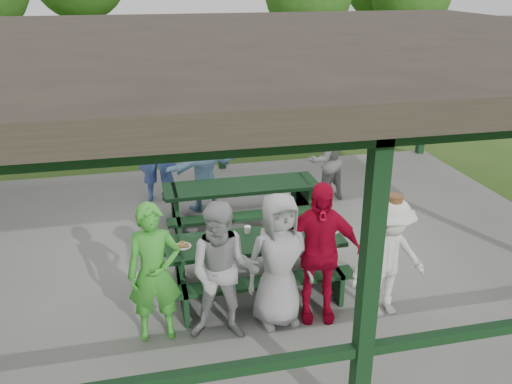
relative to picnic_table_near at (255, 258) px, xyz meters
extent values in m
plane|color=#2E5119|center=(0.40, 1.20, -0.57)|extent=(90.00, 90.00, 0.00)
cube|color=slate|center=(0.40, 1.20, -0.52)|extent=(10.00, 8.00, 0.10)
cube|color=black|center=(0.40, -2.60, 1.03)|extent=(0.15, 0.15, 3.00)
cube|color=black|center=(0.40, 5.00, 1.03)|extent=(0.15, 0.15, 3.00)
cube|color=black|center=(5.20, 5.00, 1.03)|extent=(0.15, 0.15, 3.00)
cube|color=black|center=(-2.00, 5.00, 0.43)|extent=(4.65, 0.10, 0.10)
cube|color=black|center=(2.80, 5.00, 0.43)|extent=(4.65, 0.10, 0.10)
cube|color=black|center=(0.40, -2.60, 2.43)|extent=(9.80, 0.15, 0.20)
cube|color=black|center=(0.40, 5.00, 2.43)|extent=(9.80, 0.15, 0.20)
cube|color=#2F2822|center=(0.40, 1.20, 2.65)|extent=(10.60, 8.60, 0.24)
cube|color=black|center=(0.00, 0.00, 0.25)|extent=(2.35, 0.75, 0.06)
cube|color=black|center=(0.00, -0.56, -0.04)|extent=(2.35, 0.28, 0.05)
cube|color=black|center=(0.00, 0.55, -0.04)|extent=(2.35, 0.28, 0.05)
cube|color=black|center=(-0.99, 0.00, -0.09)|extent=(0.06, 0.70, 0.75)
cube|color=black|center=(0.99, 0.00, -0.09)|extent=(0.06, 0.70, 0.75)
cube|color=black|center=(-0.99, 0.00, -0.24)|extent=(0.06, 1.39, 0.45)
cube|color=black|center=(0.99, 0.00, -0.24)|extent=(0.06, 1.39, 0.45)
cube|color=black|center=(0.23, 2.00, 0.25)|extent=(2.57, 0.75, 0.06)
cube|color=black|center=(0.23, 1.44, -0.04)|extent=(2.57, 0.28, 0.05)
cube|color=black|center=(0.23, 2.55, -0.04)|extent=(2.57, 0.28, 0.05)
cube|color=black|center=(-0.88, 2.00, -0.09)|extent=(0.06, 0.70, 0.75)
cube|color=black|center=(1.33, 2.00, -0.09)|extent=(0.06, 0.70, 0.75)
cube|color=black|center=(-0.88, 2.00, -0.24)|extent=(0.06, 1.39, 0.45)
cube|color=black|center=(1.33, 2.00, -0.24)|extent=(0.06, 1.39, 0.45)
cylinder|color=white|center=(-0.95, 0.00, 0.29)|extent=(0.22, 0.22, 0.01)
torus|color=olive|center=(-0.99, -0.02, 0.31)|extent=(0.10, 0.10, 0.03)
torus|color=olive|center=(-0.91, -0.02, 0.31)|extent=(0.10, 0.10, 0.03)
torus|color=olive|center=(-0.95, 0.04, 0.31)|extent=(0.10, 0.10, 0.03)
cylinder|color=white|center=(-0.37, 0.00, 0.29)|extent=(0.22, 0.22, 0.01)
torus|color=olive|center=(-0.41, -0.02, 0.31)|extent=(0.10, 0.10, 0.03)
torus|color=olive|center=(-0.33, -0.02, 0.31)|extent=(0.10, 0.10, 0.03)
torus|color=olive|center=(-0.37, 0.04, 0.31)|extent=(0.10, 0.10, 0.03)
cylinder|color=white|center=(0.34, 0.00, 0.29)|extent=(0.22, 0.22, 0.01)
torus|color=olive|center=(0.30, -0.02, 0.31)|extent=(0.10, 0.10, 0.03)
torus|color=olive|center=(0.38, -0.02, 0.31)|extent=(0.10, 0.10, 0.03)
torus|color=olive|center=(0.34, 0.04, 0.31)|extent=(0.10, 0.10, 0.03)
cylinder|color=white|center=(1.07, 0.00, 0.29)|extent=(0.22, 0.22, 0.01)
torus|color=olive|center=(1.03, -0.02, 0.31)|extent=(0.10, 0.10, 0.03)
torus|color=olive|center=(1.11, -0.02, 0.31)|extent=(0.10, 0.10, 0.03)
torus|color=olive|center=(1.07, 0.04, 0.31)|extent=(0.10, 0.10, 0.03)
cylinder|color=#381E0F|center=(-1.04, -0.18, 0.33)|extent=(0.06, 0.06, 0.10)
cylinder|color=#381E0F|center=(-0.31, -0.18, 0.33)|extent=(0.06, 0.06, 0.10)
cylinder|color=#381E0F|center=(0.05, -0.18, 0.33)|extent=(0.06, 0.06, 0.10)
cylinder|color=#381E0F|center=(0.50, -0.18, 0.33)|extent=(0.06, 0.06, 0.10)
cylinder|color=#381E0F|center=(0.85, -0.18, 0.33)|extent=(0.06, 0.06, 0.10)
cone|color=white|center=(-0.56, 0.20, 0.33)|extent=(0.09, 0.09, 0.10)
cone|color=white|center=(-0.45, 0.20, 0.33)|extent=(0.09, 0.09, 0.10)
cone|color=white|center=(-0.05, 0.20, 0.33)|extent=(0.09, 0.09, 0.10)
cone|color=white|center=(0.23, 0.20, 0.33)|extent=(0.09, 0.09, 0.10)
imported|color=green|center=(-1.34, -0.76, 0.38)|extent=(0.63, 0.42, 1.69)
imported|color=#979799|center=(-0.57, -0.94, 0.39)|extent=(0.96, 0.83, 1.71)
imported|color=gray|center=(0.12, -0.79, 0.38)|extent=(0.88, 0.62, 1.69)
imported|color=#A80522|center=(0.60, -0.79, 0.43)|extent=(1.12, 0.65, 1.80)
imported|color=silver|center=(1.47, -0.92, 0.31)|extent=(1.06, 0.68, 1.55)
cylinder|color=brown|center=(1.47, -0.92, 1.03)|extent=(0.35, 0.35, 0.02)
cylinder|color=brown|center=(1.47, -0.92, 1.09)|extent=(0.21, 0.21, 0.11)
imported|color=#94C1E5|center=(-0.28, 2.90, 0.28)|extent=(1.45, 0.88, 1.49)
imported|color=#445EB1|center=(-1.07, 3.46, 0.51)|extent=(0.78, 0.58, 1.96)
imported|color=gray|center=(1.97, 2.75, 0.34)|extent=(0.96, 0.87, 1.62)
imported|color=silver|center=(0.77, 10.47, 0.19)|extent=(5.98, 4.37, 1.51)
cube|color=#1C4E9B|center=(-0.37, 10.39, 0.24)|extent=(3.03, 1.91, 0.12)
cube|color=#1C4E9B|center=(-0.50, 9.70, 0.49)|extent=(2.78, 0.58, 0.40)
cube|color=#1C4E9B|center=(-0.24, 11.08, 0.49)|extent=(2.78, 0.58, 0.40)
cube|color=#1C4E9B|center=(-1.75, 10.65, 0.49)|extent=(0.32, 1.40, 0.40)
cube|color=#1C4E9B|center=(1.02, 10.13, 0.49)|extent=(0.32, 1.40, 0.40)
cylinder|color=black|center=(-1.40, 9.81, -0.18)|extent=(0.79, 0.32, 0.77)
cylinder|color=yellow|center=(-1.40, 9.81, -0.18)|extent=(0.32, 0.27, 0.28)
cylinder|color=black|center=(-1.12, 11.30, -0.18)|extent=(0.79, 0.32, 0.77)
cylinder|color=yellow|center=(-1.12, 11.30, -0.18)|extent=(0.32, 0.27, 0.28)
cylinder|color=black|center=(0.39, 9.48, -0.18)|extent=(0.79, 0.32, 0.77)
cylinder|color=yellow|center=(0.39, 9.48, -0.18)|extent=(0.32, 0.27, 0.28)
cylinder|color=black|center=(0.66, 10.97, -0.18)|extent=(0.79, 0.32, 0.77)
cylinder|color=yellow|center=(0.66, 10.97, -0.18)|extent=(0.32, 0.27, 0.28)
cube|color=#1C4E9B|center=(1.52, 10.04, 0.14)|extent=(1.01, 0.26, 0.08)
cone|color=#F2590C|center=(-1.80, 10.66, 0.59)|extent=(0.09, 0.40, 0.40)
cylinder|color=black|center=(-3.17, 18.91, 0.98)|extent=(0.36, 0.36, 3.08)
cylinder|color=black|center=(5.29, 14.22, 0.71)|extent=(0.36, 0.36, 2.55)
cylinder|color=black|center=(9.82, 14.88, 0.67)|extent=(0.36, 0.36, 2.47)
cylinder|color=black|center=(9.71, 16.94, 0.89)|extent=(0.36, 0.36, 2.91)
camera|label=1|loc=(-1.41, -6.23, 3.54)|focal=38.00mm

